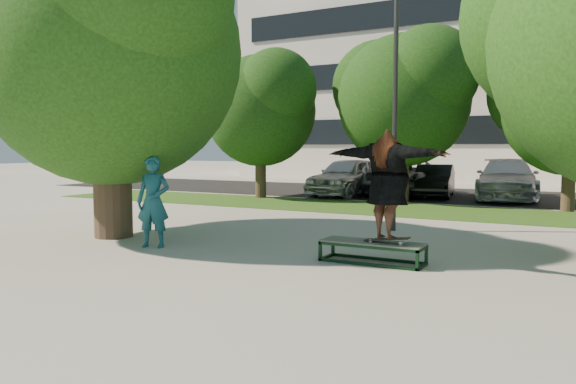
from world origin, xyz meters
The scene contains 16 objects.
ground centered at (0.00, 0.00, 0.00)m, with size 120.00×120.00×0.00m, color gray.
grass_strip centered at (1.00, 9.50, 0.01)m, with size 30.00×4.00×0.02m, color #264E16.
asphalt_strip centered at (0.00, 16.00, 0.01)m, with size 40.00×8.00×0.01m, color black.
tree_left centered at (-4.29, 1.09, 4.42)m, with size 6.96×5.95×7.12m.
bg_tree_left centered at (-6.57, 11.07, 3.73)m, with size 5.28×4.51×5.77m.
bg_tree_mid centered at (-1.08, 12.08, 4.02)m, with size 5.76×4.92×6.24m.
bg_tree_right centered at (4.43, 11.57, 3.49)m, with size 5.04×4.31×5.43m.
lamppost centered at (1.00, 5.00, 3.15)m, with size 0.25×0.15×6.11m.
office_building centered at (-2.00, 31.98, 8.00)m, with size 30.00×14.12×16.00m.
grind_box centered at (1.91, 1.12, 0.19)m, with size 1.80×0.60×0.38m.
skater_rig centered at (2.17, 1.12, 1.39)m, with size 2.37×1.05×1.95m.
bystander centered at (-2.50, 0.45, 0.93)m, with size 0.68×0.44×1.85m, color #18515D.
car_silver_a centered at (-3.82, 13.59, 0.80)m, with size 1.90×4.72×1.61m, color #BCBCC1.
car_dark centered at (-0.50, 14.65, 0.66)m, with size 1.40×4.01×1.32m, color black.
car_grey centered at (-1.87, 15.02, 0.76)m, with size 2.53×5.49×1.53m, color #5B5C60.
car_silver_b centered at (2.22, 15.06, 0.79)m, with size 2.20×5.41×1.57m, color silver.
Camera 1 is at (5.30, -8.05, 2.01)m, focal length 35.00 mm.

